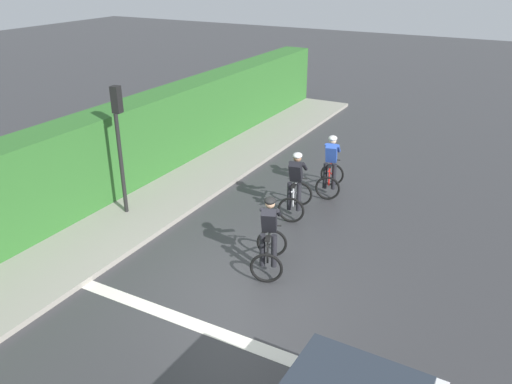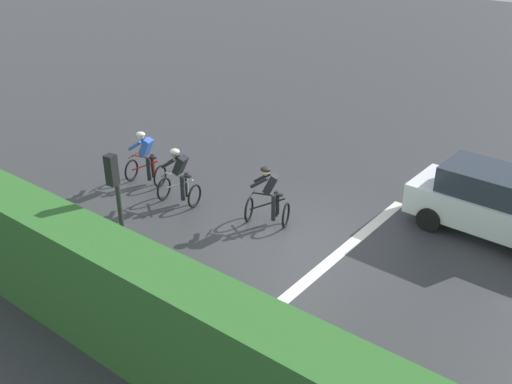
{
  "view_description": "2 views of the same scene",
  "coord_description": "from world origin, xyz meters",
  "px_view_note": "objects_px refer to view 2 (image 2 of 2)",
  "views": [
    {
      "loc": [
        4.47,
        -7.4,
        6.05
      ],
      "look_at": [
        -0.86,
        2.41,
        1.0
      ],
      "focal_mm": 36.27,
      "sensor_mm": 36.0,
      "label": 1
    },
    {
      "loc": [
        -10.78,
        -7.24,
        7.98
      ],
      "look_at": [
        0.0,
        1.19,
        0.98
      ],
      "focal_mm": 41.62,
      "sensor_mm": 36.0,
      "label": 2
    }
  ],
  "objects_px": {
    "car_white": "(490,203)",
    "cyclist_mid": "(269,197)",
    "cyclist_second": "(179,178)",
    "traffic_light_near_crossing": "(117,206)",
    "cyclist_lead": "(145,160)"
  },
  "relations": [
    {
      "from": "cyclist_lead",
      "to": "traffic_light_near_crossing",
      "type": "distance_m",
      "value": 5.73
    },
    {
      "from": "cyclist_second",
      "to": "traffic_light_near_crossing",
      "type": "distance_m",
      "value": 4.55
    },
    {
      "from": "traffic_light_near_crossing",
      "to": "cyclist_lead",
      "type": "bearing_deg",
      "value": 42.81
    },
    {
      "from": "cyclist_mid",
      "to": "traffic_light_near_crossing",
      "type": "xyz_separation_m",
      "value": [
        -4.4,
        0.58,
        1.43
      ]
    },
    {
      "from": "cyclist_mid",
      "to": "traffic_light_near_crossing",
      "type": "height_order",
      "value": "traffic_light_near_crossing"
    },
    {
      "from": "cyclist_second",
      "to": "cyclist_lead",
      "type": "bearing_deg",
      "value": 80.25
    },
    {
      "from": "cyclist_lead",
      "to": "traffic_light_near_crossing",
      "type": "height_order",
      "value": "traffic_light_near_crossing"
    },
    {
      "from": "cyclist_second",
      "to": "cyclist_mid",
      "type": "xyz_separation_m",
      "value": [
        0.61,
        -2.66,
        0.0
      ]
    },
    {
      "from": "cyclist_lead",
      "to": "cyclist_second",
      "type": "xyz_separation_m",
      "value": [
        -0.29,
        -1.69,
        0.0
      ]
    },
    {
      "from": "cyclist_mid",
      "to": "car_white",
      "type": "height_order",
      "value": "car_white"
    },
    {
      "from": "cyclist_second",
      "to": "traffic_light_near_crossing",
      "type": "height_order",
      "value": "traffic_light_near_crossing"
    },
    {
      "from": "cyclist_lead",
      "to": "cyclist_mid",
      "type": "height_order",
      "value": "same"
    },
    {
      "from": "traffic_light_near_crossing",
      "to": "cyclist_mid",
      "type": "bearing_deg",
      "value": -7.57
    },
    {
      "from": "car_white",
      "to": "cyclist_mid",
      "type": "bearing_deg",
      "value": 123.48
    },
    {
      "from": "car_white",
      "to": "traffic_light_near_crossing",
      "type": "relative_size",
      "value": 1.24
    }
  ]
}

